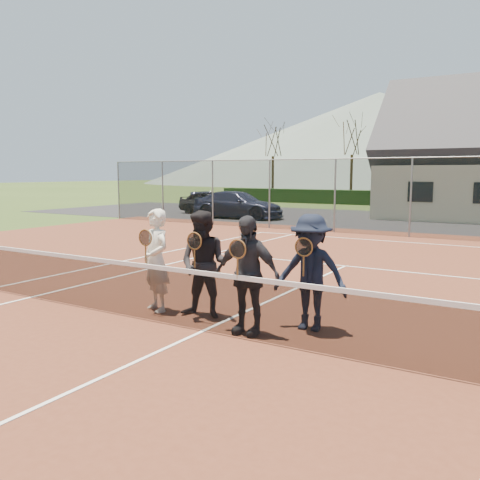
{
  "coord_description": "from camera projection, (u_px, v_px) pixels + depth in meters",
  "views": [
    {
      "loc": [
        4.39,
        -6.17,
        2.44
      ],
      "look_at": [
        -0.25,
        1.5,
        1.25
      ],
      "focal_mm": 38.0,
      "sensor_mm": 36.0,
      "label": 1
    }
  ],
  "objects": [
    {
      "name": "player_a",
      "position": [
        156.0,
        260.0,
        8.87
      ],
      "size": [
        0.77,
        0.65,
        1.8
      ],
      "color": "white",
      "rests_on": "court_surface"
    },
    {
      "name": "player_c",
      "position": [
        247.0,
        275.0,
        7.6
      ],
      "size": [
        1.08,
        0.53,
        1.8
      ],
      "color": "#26262B",
      "rests_on": "court_surface"
    },
    {
      "name": "player_d",
      "position": [
        311.0,
        272.0,
        7.79
      ],
      "size": [
        1.22,
        0.77,
        1.8
      ],
      "color": "black",
      "rests_on": "court_surface"
    },
    {
      "name": "tree_a",
      "position": [
        273.0,
        133.0,
        43.24
      ],
      "size": [
        3.2,
        3.2,
        7.77
      ],
      "color": "#322112",
      "rests_on": "ground"
    },
    {
      "name": "player_b",
      "position": [
        204.0,
        264.0,
        8.46
      ],
      "size": [
        0.96,
        0.8,
        1.8
      ],
      "color": "black",
      "rests_on": "court_surface"
    },
    {
      "name": "hedge_row",
      "position": [
        472.0,
        200.0,
        34.88
      ],
      "size": [
        40.0,
        1.2,
        1.1
      ],
      "primitive_type": "cube",
      "color": "black",
      "rests_on": "ground"
    },
    {
      "name": "car_a",
      "position": [
        210.0,
        202.0,
        30.02
      ],
      "size": [
        4.27,
        2.2,
        1.39
      ],
      "primitive_type": "imported",
      "rotation": [
        0.0,
        0.0,
        1.43
      ],
      "color": "black",
      "rests_on": "ground"
    },
    {
      "name": "tree_b",
      "position": [
        353.0,
        129.0,
        39.65
      ],
      "size": [
        3.2,
        3.2,
        7.77
      ],
      "color": "#322112",
      "rests_on": "ground"
    },
    {
      "name": "tennis_net",
      "position": [
        203.0,
        298.0,
        7.74
      ],
      "size": [
        11.68,
        0.08,
        1.1
      ],
      "color": "slate",
      "rests_on": "ground"
    },
    {
      "name": "court_markings",
      "position": [
        203.0,
        331.0,
        7.81
      ],
      "size": [
        11.03,
        23.83,
        0.01
      ],
      "color": "white",
      "rests_on": "court_surface"
    },
    {
      "name": "car_c",
      "position": [
        238.0,
        205.0,
        27.21
      ],
      "size": [
        5.11,
        2.31,
        1.45
      ],
      "primitive_type": "imported",
      "rotation": [
        0.0,
        0.0,
        1.63
      ],
      "color": "#1A1E35",
      "rests_on": "ground"
    },
    {
      "name": "ground",
      "position": [
        440.0,
        223.0,
        24.77
      ],
      "size": [
        220.0,
        220.0,
        0.0
      ],
      "primitive_type": "plane",
      "color": "#2F4418",
      "rests_on": "ground"
    },
    {
      "name": "car_b",
      "position": [
        231.0,
        204.0,
        28.72
      ],
      "size": [
        4.26,
        2.98,
        1.33
      ],
      "primitive_type": "imported",
      "rotation": [
        0.0,
        0.0,
        1.14
      ],
      "color": "#93959B",
      "rests_on": "ground"
    },
    {
      "name": "perimeter_fence",
      "position": [
        411.0,
        197.0,
        19.06
      ],
      "size": [
        30.07,
        0.07,
        3.02
      ],
      "color": "slate",
      "rests_on": "ground"
    },
    {
      "name": "tarmac_carpark",
      "position": [
        360.0,
        219.0,
        26.82
      ],
      "size": [
        40.0,
        12.0,
        0.01
      ],
      "primitive_type": "cube",
      "color": "black",
      "rests_on": "ground"
    },
    {
      "name": "court_surface",
      "position": [
        204.0,
        332.0,
        7.81
      ],
      "size": [
        30.0,
        30.0,
        0.02
      ],
      "primitive_type": "cube",
      "color": "#562819",
      "rests_on": "ground"
    },
    {
      "name": "hill_west",
      "position": [
        378.0,
        139.0,
        100.03
      ],
      "size": [
        110.0,
        110.0,
        18.0
      ],
      "primitive_type": "cone",
      "color": "#53645A",
      "rests_on": "ground"
    }
  ]
}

